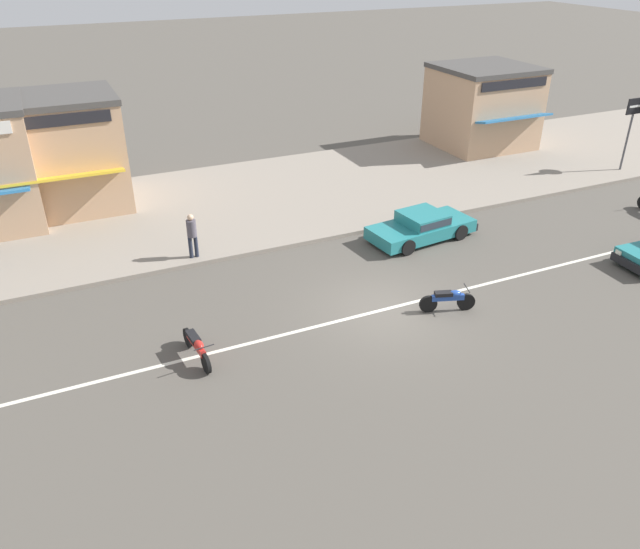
{
  "coord_description": "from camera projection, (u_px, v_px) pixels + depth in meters",
  "views": [
    {
      "loc": [
        -8.73,
        -14.24,
        10.25
      ],
      "look_at": [
        -1.49,
        1.58,
        0.8
      ],
      "focal_mm": 35.0,
      "sensor_mm": 36.0,
      "label": 1
    }
  ],
  "objects": [
    {
      "name": "pedestrian_mid_kerb",
      "position": [
        192.0,
        233.0,
        21.87
      ],
      "size": [
        0.34,
        0.34,
        1.64
      ],
      "color": "#232838",
      "rests_on": "kerb_strip"
    },
    {
      "name": "sedan_teal_2",
      "position": [
        422.0,
        226.0,
        23.79
      ],
      "size": [
        4.39,
        2.2,
        1.06
      ],
      "color": "teal",
      "rests_on": "ground"
    },
    {
      "name": "kerb_strip",
      "position": [
        269.0,
        197.0,
        27.64
      ],
      "size": [
        68.0,
        10.0,
        0.15
      ],
      "primitive_type": "cube",
      "color": "gray",
      "rests_on": "ground"
    },
    {
      "name": "shopfront_far_kios",
      "position": [
        52.0,
        153.0,
        25.35
      ],
      "size": [
        5.5,
        4.86,
        4.66
      ],
      "color": "tan",
      "rests_on": "kerb_strip"
    },
    {
      "name": "shopfront_corner_warung",
      "position": [
        482.0,
        106.0,
        33.4
      ],
      "size": [
        4.82,
        5.31,
        4.2
      ],
      "color": "tan",
      "rests_on": "kerb_strip"
    },
    {
      "name": "ground_plane",
      "position": [
        385.0,
        309.0,
        19.46
      ],
      "size": [
        160.0,
        160.0,
        0.0
      ],
      "primitive_type": "plane",
      "color": "#544F47"
    },
    {
      "name": "lane_centre_stripe",
      "position": [
        385.0,
        309.0,
        19.46
      ],
      "size": [
        50.4,
        0.14,
        0.01
      ],
      "primitive_type": "cube",
      "color": "silver",
      "rests_on": "ground"
    },
    {
      "name": "motorcycle_2",
      "position": [
        448.0,
        299.0,
        19.2
      ],
      "size": [
        1.7,
        0.78,
        0.8
      ],
      "color": "black",
      "rests_on": "ground"
    },
    {
      "name": "motorcycle_1",
      "position": [
        196.0,
        346.0,
        16.99
      ],
      "size": [
        0.56,
        1.97,
        0.8
      ],
      "color": "black",
      "rests_on": "ground"
    }
  ]
}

